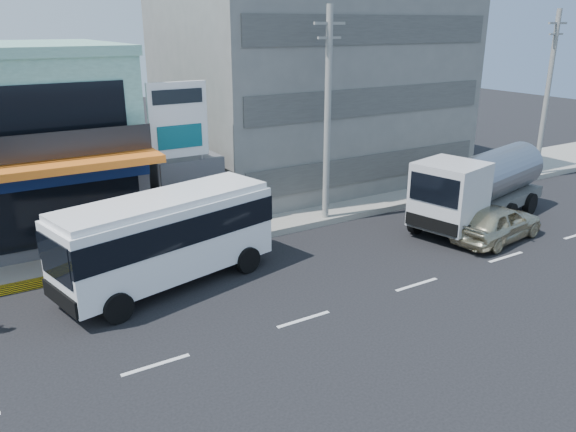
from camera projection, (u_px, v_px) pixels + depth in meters
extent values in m
plane|color=black|center=(304.00, 319.00, 18.41)|extent=(120.00, 120.00, 0.00)
cube|color=gray|center=(285.00, 211.00, 28.49)|extent=(70.00, 5.00, 0.30)
cube|color=gray|center=(310.00, 62.00, 33.15)|extent=(16.00, 12.00, 14.00)
cube|color=#48484E|center=(172.00, 183.00, 27.54)|extent=(3.00, 6.00, 3.50)
cylinder|color=slate|center=(177.00, 151.00, 26.13)|extent=(1.50, 1.50, 0.15)
cylinder|color=gray|center=(159.00, 170.00, 24.05)|extent=(0.16, 0.16, 6.50)
cylinder|color=gray|center=(202.00, 164.00, 25.03)|extent=(0.16, 0.16, 6.50)
cube|color=white|center=(178.00, 120.00, 23.87)|extent=(2.60, 0.18, 3.20)
cylinder|color=#999993|center=(327.00, 120.00, 25.70)|extent=(0.30, 0.30, 10.00)
cube|color=#999993|center=(330.00, 23.00, 24.33)|extent=(1.60, 0.12, 0.12)
cube|color=#999993|center=(329.00, 38.00, 24.52)|extent=(1.20, 0.10, 0.10)
cylinder|color=#999993|center=(547.00, 97.00, 33.54)|extent=(0.30, 0.30, 10.00)
cube|color=#999993|center=(558.00, 23.00, 32.17)|extent=(1.60, 0.12, 0.12)
cube|color=#999993|center=(556.00, 34.00, 32.36)|extent=(1.20, 0.10, 0.10)
cube|color=white|center=(166.00, 238.00, 20.34)|extent=(8.42, 4.32, 2.64)
cube|color=black|center=(165.00, 224.00, 20.17)|extent=(8.49, 4.39, 0.98)
cube|color=white|center=(163.00, 200.00, 19.87)|extent=(8.14, 4.05, 0.23)
cylinder|color=black|center=(118.00, 308.00, 18.09)|extent=(1.08, 0.55, 1.03)
cylinder|color=black|center=(82.00, 283.00, 19.79)|extent=(1.08, 0.55, 1.03)
cylinder|color=black|center=(248.00, 260.00, 21.75)|extent=(1.08, 0.55, 1.03)
cylinder|color=black|center=(208.00, 243.00, 23.46)|extent=(1.08, 0.55, 1.03)
imported|color=beige|center=(497.00, 223.00, 24.81)|extent=(5.18, 2.68, 1.69)
cube|color=silver|center=(449.00, 195.00, 24.76)|extent=(3.20, 3.20, 2.87)
cube|color=#595956|center=(480.00, 204.00, 27.19)|extent=(9.15, 4.43, 0.55)
cylinder|color=gray|center=(494.00, 174.00, 27.50)|extent=(6.55, 3.70, 2.32)
cylinder|color=black|center=(467.00, 236.00, 24.10)|extent=(1.15, 0.58, 1.10)
cylinder|color=black|center=(417.00, 222.00, 25.80)|extent=(1.15, 0.58, 1.10)
cylinder|color=black|center=(509.00, 214.00, 26.82)|extent=(1.15, 0.58, 1.10)
cylinder|color=black|center=(461.00, 203.00, 28.52)|extent=(1.15, 0.58, 1.10)
cylinder|color=black|center=(530.00, 204.00, 28.36)|extent=(1.15, 0.58, 1.10)
cylinder|color=black|center=(483.00, 194.00, 30.06)|extent=(1.15, 0.58, 1.10)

